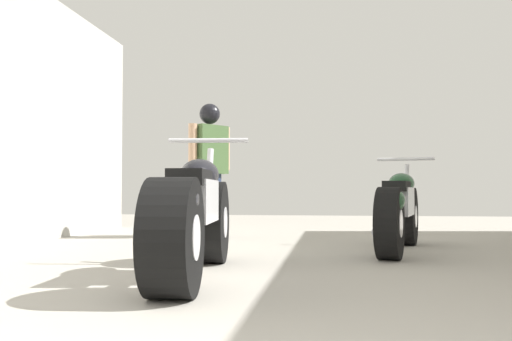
# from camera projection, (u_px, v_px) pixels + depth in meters

# --- Properties ---
(ground_plane) EXTENTS (17.30, 17.30, 0.00)m
(ground_plane) POSITION_uv_depth(u_px,v_px,m) (304.00, 264.00, 4.27)
(ground_plane) COLOR #A8A399
(motorcycle_maroon_cruiser) EXTENTS (0.62, 2.09, 0.97)m
(motorcycle_maroon_cruiser) POSITION_uv_depth(u_px,v_px,m) (193.00, 217.00, 3.59)
(motorcycle_maroon_cruiser) COLOR black
(motorcycle_maroon_cruiser) RESTS_ON ground_plane
(motorcycle_black_naked) EXTENTS (0.73, 1.94, 0.91)m
(motorcycle_black_naked) POSITION_uv_depth(u_px,v_px,m) (398.00, 210.00, 5.13)
(motorcycle_black_naked) COLOR black
(motorcycle_black_naked) RESTS_ON ground_plane
(mechanic_in_blue) EXTENTS (0.46, 0.58, 1.64)m
(mechanic_in_blue) POSITION_uv_depth(u_px,v_px,m) (210.00, 157.00, 6.84)
(mechanic_in_blue) COLOR #2D3851
(mechanic_in_blue) RESTS_ON ground_plane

